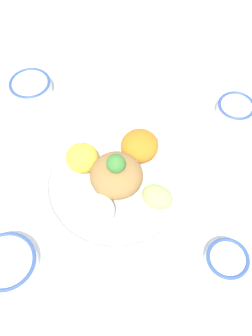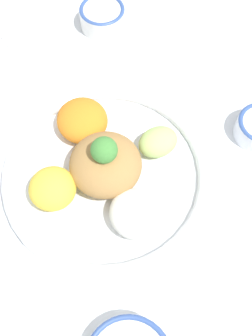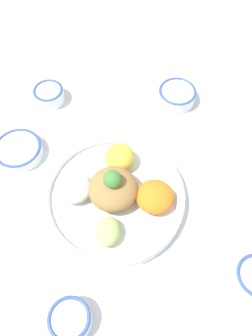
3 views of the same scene
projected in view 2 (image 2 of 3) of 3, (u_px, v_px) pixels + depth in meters
The scene contains 4 objects.
ground_plane at pixel (99, 176), 0.63m from camera, with size 2.40×2.40×0.00m, color white.
salad_platter at pixel (106, 169), 0.61m from camera, with size 0.32×0.32×0.12m.
rice_bowl_blue at pixel (102, 16), 0.76m from camera, with size 0.09×0.09×0.04m.
serving_spoon_main at pixel (15, 52), 0.75m from camera, with size 0.12×0.09×0.01m.
Camera 2 is at (0.15, -0.23, 0.57)m, focal length 42.00 mm.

